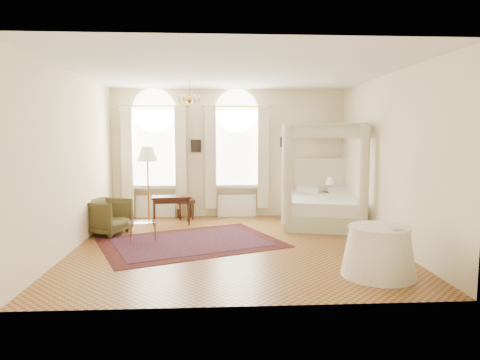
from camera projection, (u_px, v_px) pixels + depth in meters
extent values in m
plane|color=olive|center=(234.00, 245.00, 8.31)|extent=(6.00, 6.00, 0.00)
plane|color=#FFECC2|center=(229.00, 154.00, 11.12)|extent=(6.00, 0.00, 6.00)
plane|color=#FFECC2|center=(245.00, 175.00, 5.16)|extent=(6.00, 0.00, 6.00)
plane|color=#FFECC2|center=(73.00, 161.00, 7.96)|extent=(0.00, 6.00, 6.00)
plane|color=#FFECC2|center=(388.00, 160.00, 8.31)|extent=(0.00, 6.00, 6.00)
plane|color=white|center=(234.00, 72.00, 7.96)|extent=(6.00, 6.00, 0.00)
cube|color=silver|center=(155.00, 148.00, 10.96)|extent=(1.10, 0.04, 1.90)
cylinder|color=silver|center=(154.00, 111.00, 10.86)|extent=(1.10, 0.04, 1.10)
cube|color=white|center=(155.00, 187.00, 10.97)|extent=(1.32, 0.24, 0.08)
cube|color=beige|center=(127.00, 158.00, 10.78)|extent=(0.28, 0.14, 2.60)
cube|color=beige|center=(181.00, 158.00, 10.86)|extent=(0.28, 0.14, 2.60)
cube|color=white|center=(156.00, 206.00, 11.05)|extent=(1.00, 0.12, 0.58)
cube|color=silver|center=(237.00, 148.00, 11.08)|extent=(1.10, 0.04, 1.90)
cylinder|color=silver|center=(237.00, 111.00, 10.98)|extent=(1.10, 0.04, 1.10)
cube|color=white|center=(237.00, 186.00, 11.10)|extent=(1.32, 0.24, 0.08)
cube|color=beige|center=(211.00, 158.00, 10.90)|extent=(0.28, 0.14, 2.60)
cube|color=beige|center=(263.00, 158.00, 10.98)|extent=(0.28, 0.14, 2.60)
cube|color=white|center=(237.00, 205.00, 11.17)|extent=(1.00, 0.12, 0.58)
cylinder|color=#B17D3B|center=(189.00, 89.00, 9.12)|extent=(0.02, 0.02, 0.40)
sphere|color=#B17D3B|center=(189.00, 100.00, 9.15)|extent=(0.16, 0.16, 0.16)
sphere|color=#FBEEC3|center=(200.00, 97.00, 9.15)|extent=(0.07, 0.07, 0.07)
sphere|color=#FBEEC3|center=(195.00, 97.00, 9.34)|extent=(0.07, 0.07, 0.07)
sphere|color=#FBEEC3|center=(185.00, 97.00, 9.32)|extent=(0.07, 0.07, 0.07)
sphere|color=#FBEEC3|center=(179.00, 96.00, 9.13)|extent=(0.07, 0.07, 0.07)
sphere|color=#FBEEC3|center=(183.00, 96.00, 8.94)|extent=(0.07, 0.07, 0.07)
sphere|color=#FBEEC3|center=(194.00, 96.00, 8.96)|extent=(0.07, 0.07, 0.07)
cube|color=black|center=(196.00, 146.00, 11.02)|extent=(0.26, 0.03, 0.32)
cube|color=black|center=(284.00, 142.00, 11.14)|extent=(0.22, 0.03, 0.26)
cube|color=#B7BD9A|center=(323.00, 217.00, 10.23)|extent=(2.19, 2.49, 0.37)
cube|color=white|center=(323.00, 203.00, 10.20)|extent=(2.07, 2.37, 0.29)
cube|color=beige|center=(323.00, 182.00, 11.16)|extent=(1.70, 0.49, 1.22)
cube|color=#B7BD9A|center=(292.00, 171.00, 11.26)|extent=(0.11, 0.11, 2.35)
cube|color=#B7BD9A|center=(355.00, 172.00, 10.97)|extent=(0.11, 0.11, 2.35)
cube|color=#B7BD9A|center=(287.00, 179.00, 9.29)|extent=(0.11, 0.11, 2.35)
cube|color=#B7BD9A|center=(364.00, 181.00, 9.00)|extent=(0.11, 0.11, 2.35)
cube|color=#B7BD9A|center=(324.00, 127.00, 11.00)|extent=(1.70, 0.49, 0.08)
cube|color=#B7BD9A|center=(326.00, 125.00, 9.02)|extent=(1.70, 0.49, 0.08)
cube|color=#B7BD9A|center=(291.00, 126.00, 10.15)|extent=(0.59, 2.10, 0.08)
cube|color=#B7BD9A|center=(361.00, 126.00, 9.86)|extent=(0.59, 2.10, 0.08)
cube|color=beige|center=(324.00, 132.00, 11.01)|extent=(1.75, 0.46, 0.29)
cube|color=beige|center=(326.00, 132.00, 9.03)|extent=(1.75, 0.46, 0.29)
cube|color=beige|center=(291.00, 132.00, 10.17)|extent=(0.56, 2.15, 0.29)
cube|color=beige|center=(360.00, 132.00, 9.88)|extent=(0.56, 2.15, 0.29)
cylinder|color=beige|center=(287.00, 175.00, 9.28)|extent=(0.22, 0.22, 2.14)
cylinder|color=beige|center=(364.00, 176.00, 8.99)|extent=(0.22, 0.22, 2.14)
cube|color=#371B0F|center=(333.00, 204.00, 11.11)|extent=(0.53, 0.49, 0.67)
cylinder|color=#B17D3B|center=(329.00, 188.00, 11.16)|extent=(0.11, 0.11, 0.18)
cone|color=#FBEEC3|center=(330.00, 181.00, 11.15)|extent=(0.25, 0.25, 0.20)
cube|color=#371B0F|center=(171.00, 197.00, 10.15)|extent=(0.96, 0.57, 0.05)
cube|color=#371B0F|center=(171.00, 201.00, 10.16)|extent=(0.86, 0.47, 0.09)
cylinder|color=#371B0F|center=(155.00, 210.00, 10.30)|extent=(0.05, 0.05, 0.64)
cylinder|color=#371B0F|center=(188.00, 209.00, 10.43)|extent=(0.05, 0.05, 0.64)
cylinder|color=#371B0F|center=(154.00, 213.00, 9.94)|extent=(0.05, 0.05, 0.64)
cylinder|color=#371B0F|center=(189.00, 212.00, 10.08)|extent=(0.05, 0.05, 0.64)
imported|color=black|center=(172.00, 195.00, 10.22)|extent=(0.31, 0.20, 0.02)
cube|color=#403A1B|center=(185.00, 201.00, 10.88)|extent=(0.53, 0.53, 0.09)
cylinder|color=#371B0F|center=(180.00, 212.00, 10.70)|extent=(0.04, 0.04, 0.42)
cylinder|color=#371B0F|center=(193.00, 211.00, 10.79)|extent=(0.04, 0.04, 0.42)
cylinder|color=#371B0F|center=(178.00, 210.00, 11.01)|extent=(0.04, 0.04, 0.42)
cylinder|color=#371B0F|center=(191.00, 209.00, 11.11)|extent=(0.04, 0.04, 0.42)
imported|color=#423A1C|center=(107.00, 216.00, 9.20)|extent=(1.08, 1.07, 0.76)
cube|color=white|center=(143.00, 222.00, 8.67)|extent=(0.60, 0.45, 0.02)
cylinder|color=#B17D3B|center=(130.00, 233.00, 8.49)|extent=(0.02, 0.02, 0.37)
cylinder|color=#B17D3B|center=(155.00, 232.00, 8.57)|extent=(0.02, 0.02, 0.37)
cylinder|color=#B17D3B|center=(132.00, 230.00, 8.80)|extent=(0.02, 0.02, 0.37)
cylinder|color=#B17D3B|center=(156.00, 229.00, 8.88)|extent=(0.02, 0.02, 0.37)
cylinder|color=#B17D3B|center=(149.00, 222.00, 10.41)|extent=(0.33, 0.33, 0.03)
cylinder|color=#B17D3B|center=(148.00, 190.00, 10.33)|extent=(0.04, 0.04, 1.63)
cone|color=#FBEEC3|center=(147.00, 154.00, 10.24)|extent=(0.48, 0.48, 0.35)
cube|color=#451210|center=(191.00, 242.00, 8.50)|extent=(4.04, 3.53, 0.01)
cube|color=black|center=(191.00, 242.00, 8.50)|extent=(3.35, 2.84, 0.01)
cone|color=white|center=(379.00, 252.00, 6.47)|extent=(1.11, 1.11, 0.72)
cylinder|color=white|center=(379.00, 228.00, 6.43)|extent=(0.91, 0.91, 0.04)
imported|color=black|center=(390.00, 228.00, 6.26)|extent=(0.20, 0.26, 0.02)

